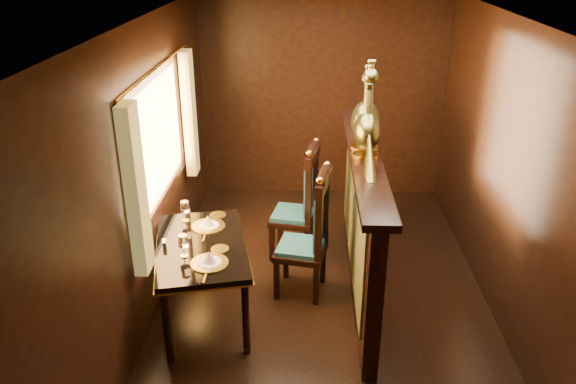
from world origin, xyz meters
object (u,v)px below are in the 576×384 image
chair_left (314,230)px  peacock_right (367,104)px  dining_table (201,251)px  chair_right (304,199)px  peacock_left (368,115)px

chair_left → peacock_right: (0.43, 0.20, 1.12)m
dining_table → peacock_right: (1.38, 0.61, 1.12)m
chair_right → peacock_right: (0.52, -0.48, 1.13)m
peacock_right → chair_right: bearing=137.5°
chair_right → peacock_left: 1.37m
chair_right → peacock_left: size_ratio=1.67×
chair_right → peacock_right: peacock_right is taller
dining_table → peacock_left: size_ratio=1.82×
chair_right → peacock_right: bearing=-31.9°
dining_table → peacock_left: (1.38, 0.44, 1.08)m
peacock_left → peacock_right: size_ratio=0.90×
chair_left → chair_right: 0.69m
dining_table → chair_right: chair_right is taller
chair_left → peacock_right: peacock_right is taller
chair_left → peacock_right: bearing=36.1°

